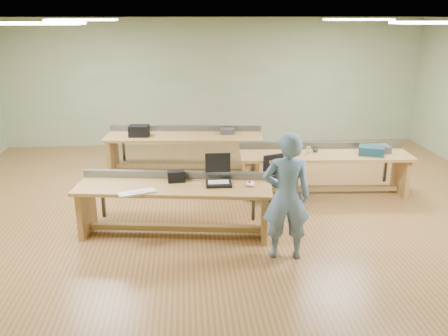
{
  "coord_description": "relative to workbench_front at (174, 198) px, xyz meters",
  "views": [
    {
      "loc": [
        -0.73,
        -7.4,
        3.08
      ],
      "look_at": [
        -0.16,
        -0.6,
        0.85
      ],
      "focal_mm": 38.0,
      "sensor_mm": 36.0,
      "label": 1
    }
  ],
  "objects": [
    {
      "name": "drinks_can",
      "position": [
        2.31,
        1.39,
        0.26
      ],
      "size": [
        0.08,
        0.08,
        0.13
      ],
      "primitive_type": "cylinder",
      "rotation": [
        0.0,
        0.0,
        -0.06
      ],
      "color": "silver",
      "rests_on": "workbench_mid"
    },
    {
      "name": "trackball_mouse",
      "position": [
        1.08,
        -0.13,
        0.23
      ],
      "size": [
        0.16,
        0.18,
        0.06
      ],
      "primitive_type": "ellipsoid",
      "rotation": [
        0.0,
        0.0,
        -0.25
      ],
      "color": "white",
      "rests_on": "workbench_front"
    },
    {
      "name": "laptop_screen",
      "position": [
        0.64,
        0.09,
        0.48
      ],
      "size": [
        0.36,
        0.02,
        0.29
      ],
      "primitive_type": "cube",
      "rotation": [
        0.0,
        0.0,
        -0.01
      ],
      "color": "black",
      "rests_on": "laptop_base"
    },
    {
      "name": "ceiling",
      "position": [
        0.92,
        1.01,
        2.45
      ],
      "size": [
        10.0,
        10.0,
        0.0
      ],
      "primitive_type": "plane",
      "color": "silver",
      "rests_on": "wall_back"
    },
    {
      "name": "mug",
      "position": [
        2.46,
        1.49,
        0.24
      ],
      "size": [
        0.14,
        0.14,
        0.09
      ],
      "primitive_type": "imported",
      "rotation": [
        0.0,
        0.0,
        -0.3
      ],
      "color": "#353538",
      "rests_on": "workbench_mid"
    },
    {
      "name": "workbench_front",
      "position": [
        0.0,
        0.0,
        0.0
      ],
      "size": [
        2.86,
        1.11,
        0.86
      ],
      "rotation": [
        0.0,
        0.0,
        -0.13
      ],
      "color": "#B0864A",
      "rests_on": "floor"
    },
    {
      "name": "parts_bin_grey",
      "position": [
        3.54,
        1.4,
        0.26
      ],
      "size": [
        0.45,
        0.29,
        0.12
      ],
      "primitive_type": "cube",
      "rotation": [
        0.0,
        0.0,
        -0.02
      ],
      "color": "#353538",
      "rests_on": "workbench_mid"
    },
    {
      "name": "camera_bag",
      "position": [
        0.03,
        0.14,
        0.28
      ],
      "size": [
        0.26,
        0.18,
        0.17
      ],
      "primitive_type": "cube",
      "rotation": [
        0.0,
        0.0,
        0.1
      ],
      "color": "black",
      "rests_on": "workbench_front"
    },
    {
      "name": "wall_back",
      "position": [
        0.92,
        5.01,
        0.95
      ],
      "size": [
        10.0,
        0.04,
        3.0
      ],
      "primitive_type": "cube",
      "color": "#919F78",
      "rests_on": "floor"
    },
    {
      "name": "laptop_base",
      "position": [
        0.64,
        -0.05,
        0.22
      ],
      "size": [
        0.37,
        0.3,
        0.04
      ],
      "primitive_type": "cube",
      "rotation": [
        0.0,
        0.0,
        -0.01
      ],
      "color": "black",
      "rests_on": "workbench_front"
    },
    {
      "name": "fluor_panels",
      "position": [
        0.92,
        1.01,
        2.42
      ],
      "size": [
        6.2,
        3.5,
        0.03
      ],
      "color": "white",
      "rests_on": "ceiling"
    },
    {
      "name": "parts_bin_teal",
      "position": [
        3.38,
        1.26,
        0.27
      ],
      "size": [
        0.5,
        0.43,
        0.14
      ],
      "primitive_type": "cube",
      "rotation": [
        0.0,
        0.0,
        -0.36
      ],
      "color": "#12313A",
      "rests_on": "workbench_mid"
    },
    {
      "name": "workbench_mid",
      "position": [
        2.61,
        1.41,
        0.0
      ],
      "size": [
        3.0,
        0.96,
        0.86
      ],
      "rotation": [
        0.0,
        0.0,
        -0.06
      ],
      "color": "#B0864A",
      "rests_on": "floor"
    },
    {
      "name": "workbench_back",
      "position": [
        0.16,
        2.92,
        0.01
      ],
      "size": [
        3.19,
        1.11,
        0.86
      ],
      "rotation": [
        0.0,
        0.0,
        -0.09
      ],
      "color": "#B0864A",
      "rests_on": "floor"
    },
    {
      "name": "storage_box_back",
      "position": [
        -0.73,
        2.88,
        0.31
      ],
      "size": [
        0.41,
        0.31,
        0.22
      ],
      "primitive_type": "cube",
      "rotation": [
        0.0,
        0.0,
        -0.09
      ],
      "color": "black",
      "rests_on": "workbench_back"
    },
    {
      "name": "keyboard",
      "position": [
        -0.49,
        -0.31,
        0.21
      ],
      "size": [
        0.53,
        0.33,
        0.03
      ],
      "primitive_type": "cube",
      "rotation": [
        0.0,
        0.0,
        0.36
      ],
      "color": "beige",
      "rests_on": "workbench_front"
    },
    {
      "name": "person",
      "position": [
        1.45,
        -0.82,
        0.3
      ],
      "size": [
        0.65,
        0.46,
        1.7
      ],
      "primitive_type": "imported",
      "rotation": [
        0.0,
        0.0,
        3.05
      ],
      "color": "#6682A7",
      "rests_on": "floor"
    },
    {
      "name": "floor",
      "position": [
        0.92,
        1.01,
        -0.55
      ],
      "size": [
        10.0,
        10.0,
        0.0
      ],
      "primitive_type": "plane",
      "color": "brown",
      "rests_on": "ground"
    },
    {
      "name": "wall_front",
      "position": [
        0.92,
        -2.99,
        0.95
      ],
      "size": [
        10.0,
        0.04,
        3.0
      ],
      "primitive_type": "cube",
      "color": "#919F78",
      "rests_on": "floor"
    },
    {
      "name": "tray_back",
      "position": [
        1.03,
        2.94,
        0.25
      ],
      "size": [
        0.28,
        0.21,
        0.11
      ],
      "primitive_type": "cube",
      "rotation": [
        0.0,
        0.0,
        0.01
      ],
      "color": "#353538",
      "rests_on": "workbench_back"
    },
    {
      "name": "task_chair",
      "position": [
        1.7,
        0.96,
        -0.25
      ],
      "size": [
        0.59,
        0.59,
        0.84
      ],
      "rotation": [
        0.0,
        0.0,
        0.38
      ],
      "color": "black",
      "rests_on": "floor"
    }
  ]
}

